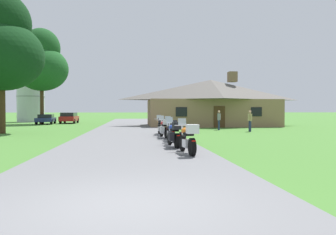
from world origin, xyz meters
TOP-DOWN VIEW (x-y plane):
  - ground_plane at (0.00, 20.00)m, footprint 500.00×500.00m
  - asphalt_driveway at (0.00, 18.00)m, footprint 6.40×80.00m
  - motorcycle_orange_nearest_to_camera at (2.19, 6.24)m, footprint 0.67×2.08m
  - motorcycle_blue_second_in_row at (1.99, 8.58)m, footprint 0.86×2.08m
  - motorcycle_silver_third_in_row at (2.13, 11.24)m, footprint 0.66×2.08m
  - motorcycle_red_fourth_in_row at (2.04, 13.42)m, footprint 0.86×2.08m
  - motorcycle_orange_farthest_in_row at (1.99, 15.99)m, footprint 0.66×2.08m
  - stone_lodge at (8.52, 28.67)m, footprint 14.11×7.47m
  - bystander_gray_shirt_near_lodge at (7.41, 21.22)m, footprint 0.34×0.51m
  - bystander_tan_shirt_beside_signpost at (9.34, 19.09)m, footprint 0.22×0.55m
  - tree_left_near at (-9.25, 19.02)m, footprint 5.90×5.90m
  - tree_left_far at (-10.88, 35.37)m, footprint 6.33×6.33m
  - metal_silo_distant at (-14.67, 43.63)m, footprint 3.92×3.92m
  - parked_red_suv_far_left at (-8.07, 37.59)m, footprint 1.97×4.63m
  - parked_navy_sedan_far_left at (-10.42, 35.36)m, footprint 2.17×4.33m

SIDE VIEW (x-z plane):
  - ground_plane at x=0.00m, z-range 0.00..0.00m
  - asphalt_driveway at x=0.00m, z-range 0.00..0.06m
  - motorcycle_blue_second_in_row at x=1.99m, z-range -0.04..1.26m
  - motorcycle_red_fourth_in_row at x=2.04m, z-range -0.04..1.26m
  - motorcycle_orange_nearest_to_camera at x=2.19m, z-range -0.03..1.27m
  - motorcycle_silver_third_in_row at x=2.13m, z-range -0.03..1.27m
  - motorcycle_orange_farthest_in_row at x=1.99m, z-range -0.03..1.27m
  - parked_navy_sedan_far_left at x=-10.42m, z-range 0.04..1.24m
  - parked_red_suv_far_left at x=-8.07m, z-range 0.08..1.48m
  - bystander_gray_shirt_near_lodge at x=7.41m, z-range 0.10..1.76m
  - bystander_tan_shirt_beside_signpost at x=9.34m, z-range 0.10..1.76m
  - stone_lodge at x=8.52m, z-range -0.37..5.49m
  - metal_silo_distant at x=-14.67m, z-range 0.01..8.37m
  - tree_left_near at x=-9.25m, z-range 1.22..11.40m
  - tree_left_far at x=-10.88m, z-range 1.67..13.32m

